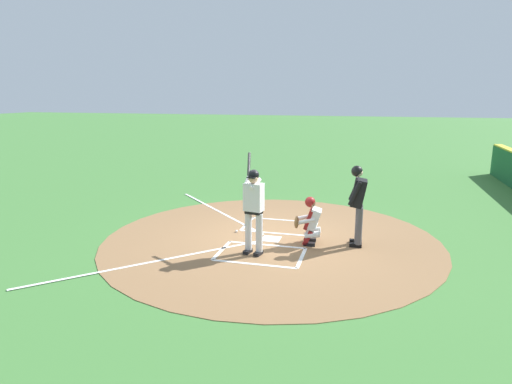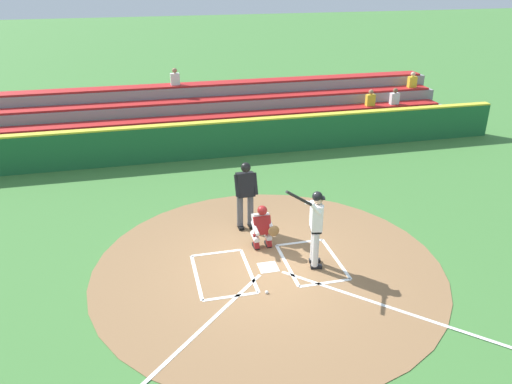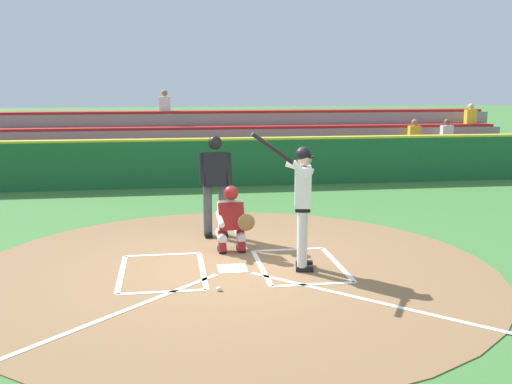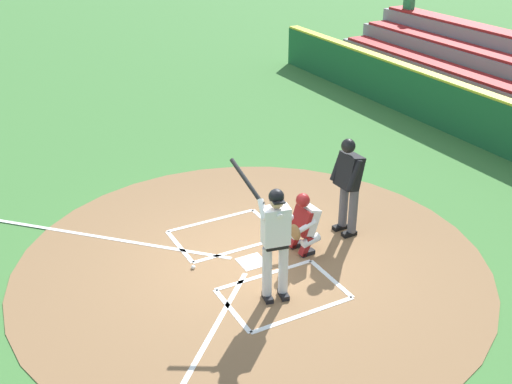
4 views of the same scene
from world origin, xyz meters
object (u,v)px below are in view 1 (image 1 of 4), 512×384
Objects in this scene: batter at (253,205)px; baseball at (237,231)px; plate_umpire at (358,200)px; catcher at (310,220)px.

batter is 1.88m from baseball.
plate_umpire is (1.12, -2.15, -0.02)m from batter.
batter reaches higher than catcher.
catcher is at bearing -49.84° from batter.
plate_umpire is at bearing -62.49° from batter.
batter is at bearing 130.16° from catcher.
batter reaches higher than baseball.
batter is 28.76× the size of baseball.
batter is at bearing 117.51° from plate_umpire.
plate_umpire reaches higher than baseball.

